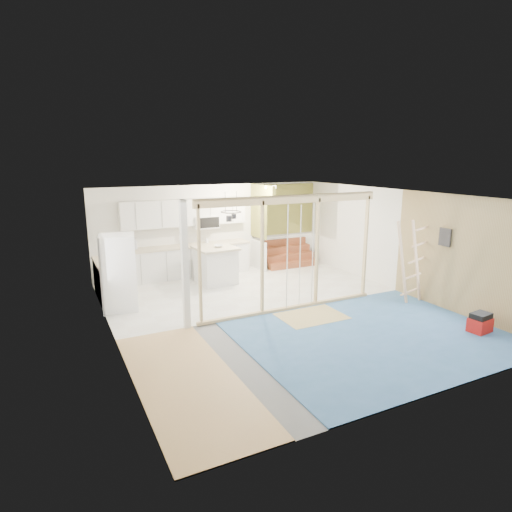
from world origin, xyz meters
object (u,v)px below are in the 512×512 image
fridge (119,273)px  ladder (411,262)px  toolbox (480,323)px  island (216,265)px

fridge → ladder: ladder is taller
toolbox → ladder: (0.06, 1.93, 0.82)m
fridge → ladder: 6.67m
toolbox → ladder: bearing=81.7°
island → toolbox: 6.46m
ladder → toolbox: bearing=-88.2°
fridge → toolbox: size_ratio=3.77×
ladder → fridge: bearing=161.1°
island → toolbox: island is taller
toolbox → island: bearing=115.6°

